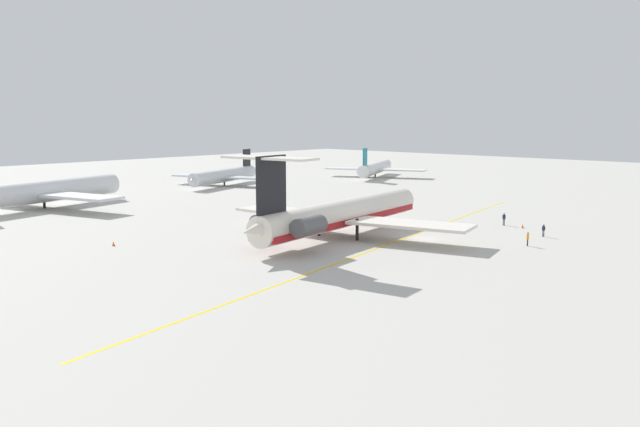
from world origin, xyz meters
The scene contains 13 objects.
ground centered at (0.00, 0.00, 0.00)m, with size 335.19×335.19×0.00m, color #B7B5AD.
main_jetliner centered at (-6.54, 8.86, 3.11)m, with size 39.11×34.68×11.41m.
airliner_mid_left centered at (-18.73, 64.60, 2.91)m, with size 32.83×32.77×9.89m.
airliner_mid_right centered at (24.56, 70.54, 2.30)m, with size 25.50×25.59×7.82m.
airliner_far_right centered at (65.96, 58.80, 2.36)m, with size 25.49×25.71×8.00m.
ground_crew_near_nose centered at (12.33, -10.53, 1.05)m, with size 0.26×0.40×1.65m.
ground_crew_near_tail centered at (17.31, -2.33, 1.15)m, with size 0.29×0.43×1.81m.
ground_crew_portside centered at (4.15, 32.62, 1.11)m, with size 0.39×0.28×1.74m.
ground_crew_starboard centered at (4.98, -11.80, 1.12)m, with size 0.35×0.33×1.77m.
safety_cone_nose centered at (14.02, 24.21, 0.28)m, with size 0.40×0.40×0.55m, color #EA590F.
safety_cone_wingtip centered at (16.91, -5.43, 0.28)m, with size 0.40×0.40×0.55m, color #EA590F.
safety_cone_tail centered at (-29.17, 25.55, 0.28)m, with size 0.40×0.40×0.55m, color #EA590F.
taxiway_centreline centered at (-5.45, 1.37, 0.00)m, with size 94.96×0.36×0.01m, color gold.
Camera 1 is at (-70.71, -46.87, 15.76)m, focal length 37.24 mm.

